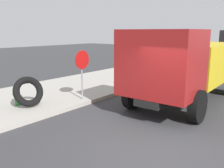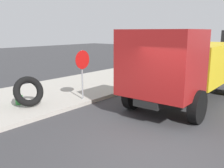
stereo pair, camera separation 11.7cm
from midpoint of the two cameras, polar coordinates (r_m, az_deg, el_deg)
The scene contains 6 objects.
ground_plane at distance 6.62m, azimuth 9.10°, elevation -14.49°, with size 80.00×80.00×0.00m, color #38383A.
sidewalk_curb at distance 11.08m, azimuth -21.57°, elevation -3.79°, with size 36.00×5.00×0.15m, color #ADA89E.
fire_hydrant at distance 10.18m, azimuth -21.28°, elevation -2.23°, with size 0.24×0.55×0.79m.
loose_tire at distance 9.78m, azimuth -19.03°, elevation -1.65°, with size 1.15×1.15×0.25m, color black.
stop_sign at distance 10.18m, azimuth -7.23°, elevation 4.17°, with size 0.76×0.08×2.04m.
dump_truck_yellow at distance 10.64m, azimuth 16.46°, elevation 4.40°, with size 7.05×2.92×3.00m.
Camera 1 is at (-5.23, -2.81, 2.94)m, focal length 39.71 mm.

